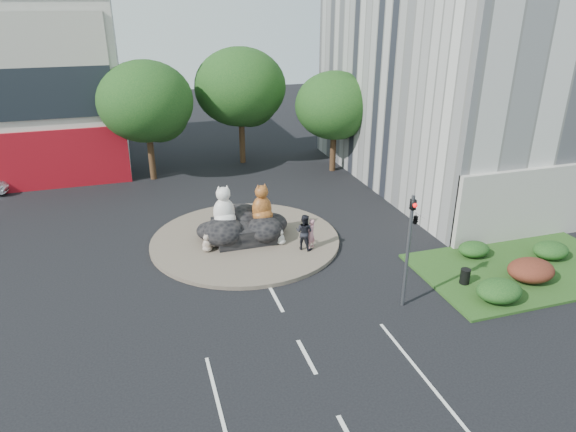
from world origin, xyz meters
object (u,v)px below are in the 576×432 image
at_px(kitten_white, 281,237).
at_px(cat_white, 224,205).
at_px(kitten_calico, 207,243).
at_px(cat_tabby, 262,202).
at_px(pedestrian_pink, 311,234).
at_px(litter_bin, 465,276).
at_px(pedestrian_dark, 304,232).

bearing_deg(kitten_white, cat_white, 127.03).
bearing_deg(cat_white, kitten_calico, -140.18).
xyz_separation_m(cat_white, cat_tabby, (2.01, -0.06, -0.06)).
relative_size(cat_white, cat_tabby, 1.05).
xyz_separation_m(pedestrian_pink, litter_bin, (5.51, -5.27, -0.52)).
height_order(cat_tabby, pedestrian_pink, cat_tabby).
bearing_deg(cat_tabby, kitten_calico, -177.22).
relative_size(cat_tabby, pedestrian_dark, 1.09).
height_order(cat_white, kitten_white, cat_white).
xyz_separation_m(pedestrian_pink, pedestrian_dark, (-0.35, 0.00, 0.14)).
bearing_deg(cat_white, pedestrian_pink, -30.47).
bearing_deg(pedestrian_dark, kitten_calico, 29.27).
distance_m(kitten_white, litter_bin, 9.21).
height_order(kitten_calico, kitten_white, kitten_calico).
bearing_deg(pedestrian_pink, kitten_white, -69.26).
xyz_separation_m(pedestrian_dark, litter_bin, (5.87, -5.28, -0.66)).
distance_m(cat_white, pedestrian_dark, 4.39).
bearing_deg(pedestrian_dark, cat_tabby, -9.22).
relative_size(kitten_white, litter_bin, 1.12).
height_order(kitten_white, litter_bin, kitten_white).
relative_size(pedestrian_dark, litter_bin, 2.64).
xyz_separation_m(cat_tabby, kitten_white, (0.67, -1.25, -1.53)).
height_order(kitten_white, pedestrian_dark, pedestrian_dark).
bearing_deg(kitten_calico, pedestrian_pink, 31.31).
bearing_deg(cat_white, pedestrian_dark, -32.74).
distance_m(kitten_calico, pedestrian_pink, 5.28).
xyz_separation_m(kitten_calico, litter_bin, (10.64, -6.49, -0.19)).
xyz_separation_m(cat_tabby, litter_bin, (7.50, -7.43, -1.65)).
bearing_deg(litter_bin, kitten_calico, 148.60).
xyz_separation_m(cat_white, litter_bin, (9.51, -7.49, -1.71)).
distance_m(kitten_white, pedestrian_pink, 1.65).
bearing_deg(kitten_calico, pedestrian_dark, 30.40).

